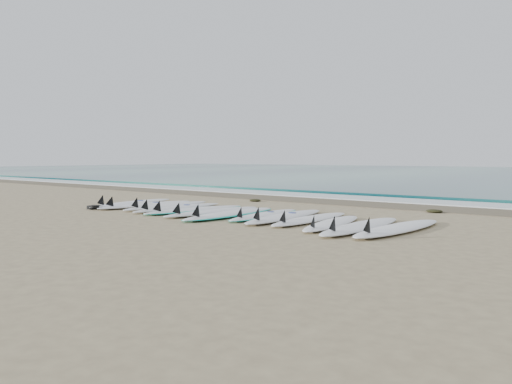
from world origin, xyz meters
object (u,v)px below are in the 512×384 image
Objects in this scene: surfboard_6 at (229,214)px; leash_coil at (94,207)px; surfboard_0 at (130,203)px; surfboard_12 at (397,228)px.

leash_coil is (-3.50, -0.97, -0.01)m from surfboard_6.
surfboard_0 is 1.20m from leash_coil.
surfboard_12 is (7.31, -0.09, 0.00)m from surfboard_0.
surfboard_6 is at bearing 15.51° from leash_coil.
surfboard_12 is at bearing -8.42° from surfboard_0.
surfboard_0 is 1.00× the size of surfboard_12.
surfboard_6 is (3.65, -0.22, -0.01)m from surfboard_0.
surfboard_0 is at bearing -177.50° from surfboard_12.
surfboard_6 reaches higher than surfboard_12.
surfboard_12 is at bearing 8.70° from leash_coil.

